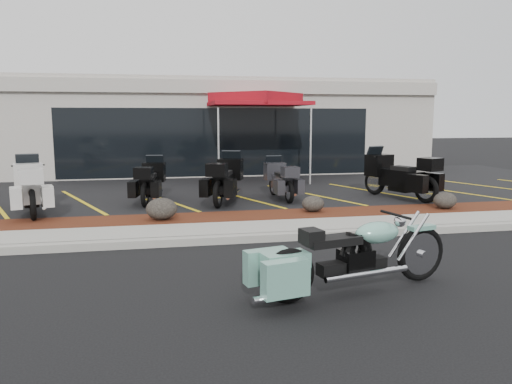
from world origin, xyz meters
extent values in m
plane|color=black|center=(0.00, 0.00, 0.00)|extent=(90.00, 90.00, 0.00)
cube|color=gray|center=(0.00, 0.90, 0.07)|extent=(24.00, 0.25, 0.15)
cube|color=gray|center=(0.00, 1.60, 0.07)|extent=(24.00, 1.20, 0.15)
cube|color=#36140C|center=(0.00, 2.80, 0.08)|extent=(24.00, 1.20, 0.16)
cube|color=black|center=(0.00, 8.20, 0.07)|extent=(26.00, 9.60, 0.15)
cube|color=#A6A096|center=(0.00, 14.50, 2.00)|extent=(18.00, 8.00, 4.00)
cube|color=black|center=(0.00, 10.52, 1.50)|extent=(12.00, 0.06, 2.60)
cube|color=#A6A096|center=(0.00, 10.49, 3.60)|extent=(18.00, 0.30, 0.50)
ellipsoid|color=black|center=(-2.26, 2.66, 0.41)|extent=(0.70, 0.59, 0.50)
ellipsoid|color=black|center=(1.40, 2.93, 0.36)|extent=(0.55, 0.46, 0.39)
ellipsoid|color=black|center=(4.81, 2.67, 0.37)|extent=(0.59, 0.50, 0.42)
cone|color=#EB5307|center=(0.04, 7.38, 0.40)|extent=(0.30, 0.30, 0.50)
cylinder|color=silver|center=(-0.11, 7.70, 1.46)|extent=(0.06, 0.06, 2.62)
cylinder|color=silver|center=(3.05, 8.09, 1.46)|extent=(0.06, 0.06, 2.62)
cylinder|color=silver|center=(-0.51, 10.86, 1.46)|extent=(0.06, 0.06, 2.62)
cylinder|color=silver|center=(2.66, 11.25, 1.46)|extent=(0.06, 0.06, 2.62)
cube|color=maroon|center=(1.27, 9.47, 2.94)|extent=(3.81, 3.81, 0.14)
cube|color=maroon|center=(1.27, 9.47, 3.13)|extent=(3.51, 3.51, 0.40)
camera|label=1|loc=(-2.32, -8.62, 2.47)|focal=35.00mm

